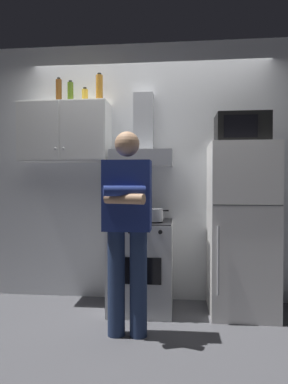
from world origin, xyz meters
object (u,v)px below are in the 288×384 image
at_px(microwave, 241,129).
at_px(bottle_beer_brown, 59,92).
at_px(bottle_spice_jar, 85,96).
at_px(range_hood, 143,147).
at_px(cooking_pot, 154,215).
at_px(person_standing, 127,224).
at_px(upper_cabinet, 65,133).
at_px(refrigerator, 241,229).
at_px(stove_oven, 141,265).
at_px(bottle_olive_oil, 70,93).
at_px(bottle_liquor_amber, 99,88).

bearing_deg(microwave, bottle_beer_brown, 175.58).
distance_m(microwave, bottle_spice_jar, 1.60).
xyz_separation_m(range_hood, cooking_pot, (0.13, -0.25, -0.66)).
bearing_deg(person_standing, upper_cabinet, 135.74).
bearing_deg(refrigerator, stove_oven, -179.96).
relative_size(cooking_pot, bottle_beer_brown, 1.01).
relative_size(upper_cabinet, refrigerator, 0.56).
bearing_deg(bottle_spice_jar, bottle_olive_oil, 172.11).
bearing_deg(bottle_spice_jar, bottle_liquor_amber, -14.04).
xyz_separation_m(bottle_olive_oil, bottle_beer_brown, (-0.12, -0.00, 0.02)).
height_order(range_hood, bottle_olive_oil, bottle_olive_oil).
relative_size(cooking_pot, bottle_spice_jar, 1.73).
height_order(bottle_spice_jar, bottle_liquor_amber, bottle_liquor_amber).
bearing_deg(stove_oven, bottle_liquor_amber, 166.80).
height_order(upper_cabinet, person_standing, upper_cabinet).
height_order(range_hood, bottle_spice_jar, bottle_spice_jar).
bearing_deg(cooking_pot, upper_cabinet, 165.27).
relative_size(bottle_spice_jar, bottle_olive_oil, 0.66).
relative_size(stove_oven, cooking_pot, 3.18).
bearing_deg(upper_cabinet, range_hood, 0.09).
bearing_deg(microwave, refrigerator, -89.10).
distance_m(refrigerator, cooking_pot, 0.84).
bearing_deg(stove_oven, bottle_olive_oil, 167.72).
bearing_deg(range_hood, bottle_liquor_amber, -176.84).
xyz_separation_m(cooking_pot, bottle_spice_jar, (-0.73, 0.26, 1.19)).
distance_m(stove_oven, person_standing, 0.77).
bearing_deg(range_hood, bottle_olive_oil, 177.12).
relative_size(refrigerator, cooking_pot, 5.82).
height_order(stove_oven, bottle_spice_jar, bottle_spice_jar).
bearing_deg(bottle_olive_oil, refrigerator, -5.49).
xyz_separation_m(stove_oven, person_standing, (-0.05, -0.61, 0.47)).
bearing_deg(bottle_beer_brown, bottle_liquor_amber, -7.47).
bearing_deg(cooking_pot, bottle_spice_jar, 160.22).
distance_m(stove_oven, bottle_beer_brown, 1.96).
height_order(microwave, bottle_beer_brown, bottle_beer_brown).
distance_m(bottle_spice_jar, bottle_olive_oil, 0.17).
bearing_deg(upper_cabinet, bottle_olive_oil, 42.27).
distance_m(stove_oven, bottle_olive_oil, 1.90).
distance_m(stove_oven, range_hood, 1.17).
bearing_deg(bottle_olive_oil, range_hood, -2.88).
bearing_deg(range_hood, microwave, -6.46).
height_order(stove_oven, bottle_liquor_amber, bottle_liquor_amber).
relative_size(microwave, bottle_beer_brown, 1.76).
distance_m(microwave, bottle_liquor_amber, 1.46).
bearing_deg(stove_oven, bottle_beer_brown, 169.66).
distance_m(bottle_olive_oil, bottle_beer_brown, 0.12).
height_order(cooking_pot, bottle_beer_brown, bottle_beer_brown).
distance_m(microwave, bottle_beer_brown, 1.89).
height_order(refrigerator, bottle_liquor_amber, bottle_liquor_amber).
bearing_deg(upper_cabinet, person_standing, -44.26).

